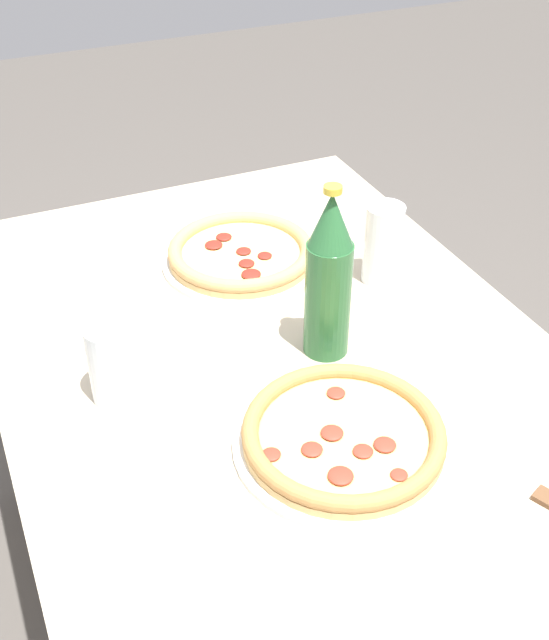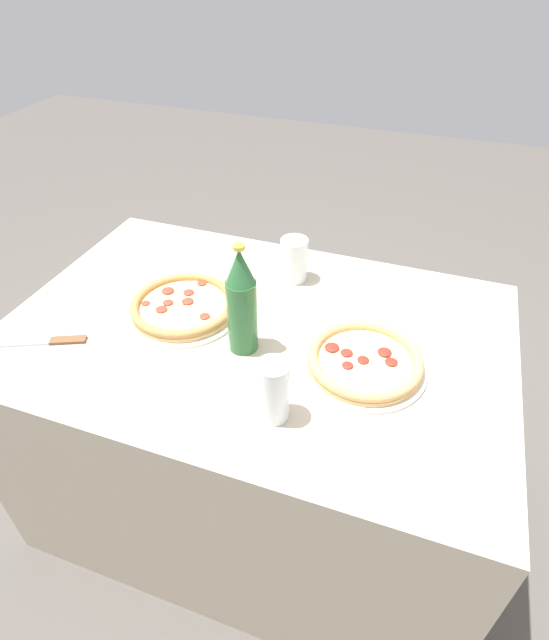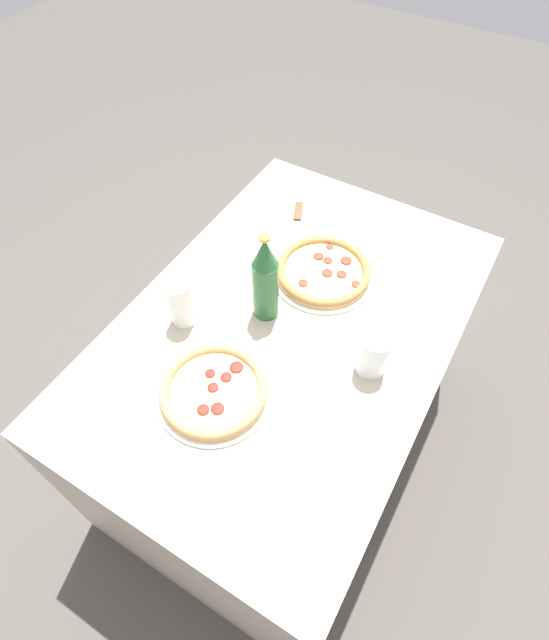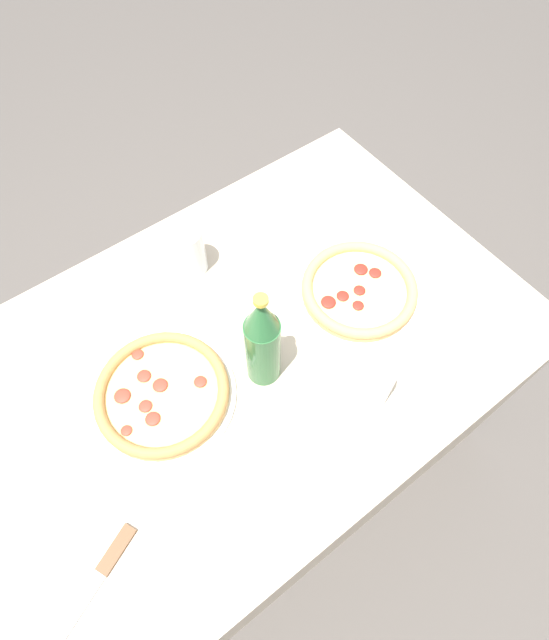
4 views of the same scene
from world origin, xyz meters
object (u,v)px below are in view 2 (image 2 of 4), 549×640
glass_lemonade (273,392)px  beer_bottle (243,303)px  pizza_veggie (184,306)px  pizza_margherita (365,361)px  glass_iced_tea (294,261)px  knife (46,341)px

glass_lemonade → beer_bottle: beer_bottle is taller
pizza_veggie → glass_lemonade: 0.43m
pizza_margherita → glass_lemonade: 0.26m
glass_lemonade → beer_bottle: (0.13, -0.18, 0.07)m
pizza_veggie → glass_iced_tea: glass_iced_tea is taller
pizza_veggie → glass_lemonade: (-0.34, 0.25, 0.05)m
knife → pizza_veggie: bearing=-139.3°
pizza_veggie → glass_lemonade: bearing=143.2°
pizza_veggie → glass_iced_tea: (-0.22, -0.25, 0.04)m
glass_lemonade → pizza_veggie: bearing=-36.8°
pizza_margherita → glass_lemonade: (0.15, 0.20, 0.05)m
knife → glass_iced_tea: bearing=-135.8°
pizza_veggie → pizza_margherita: 0.49m
pizza_margherita → glass_lemonade: bearing=53.8°
glass_iced_tea → glass_lemonade: bearing=103.1°
pizza_veggie → beer_bottle: 0.25m
pizza_veggie → beer_bottle: size_ratio=1.06×
glass_lemonade → glass_iced_tea: 0.51m
beer_bottle → pizza_veggie: bearing=-20.5°
glass_lemonade → beer_bottle: size_ratio=0.51×
beer_bottle → glass_lemonade: bearing=127.2°
glass_iced_tea → knife: 0.68m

